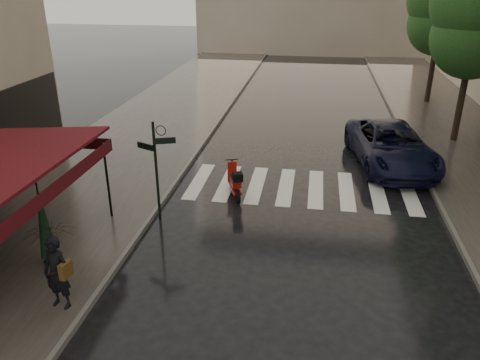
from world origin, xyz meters
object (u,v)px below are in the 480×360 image
(scooter, at_px, (235,182))
(parasol_back, at_px, (43,221))
(pedestrian_with_umbrella, at_px, (51,242))
(parked_car, at_px, (391,146))

(scooter, distance_m, parasol_back, 6.32)
(pedestrian_with_umbrella, height_order, parasol_back, pedestrian_with_umbrella)
(parked_car, bearing_deg, pedestrian_with_umbrella, -138.12)
(pedestrian_with_umbrella, bearing_deg, scooter, 75.90)
(pedestrian_with_umbrella, height_order, scooter, pedestrian_with_umbrella)
(parked_car, xyz_separation_m, parasol_back, (-9.47, -8.64, 0.53))
(pedestrian_with_umbrella, bearing_deg, parked_car, 60.23)
(parked_car, bearing_deg, scooter, -154.52)
(scooter, height_order, parasol_back, parasol_back)
(scooter, distance_m, parked_car, 6.69)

